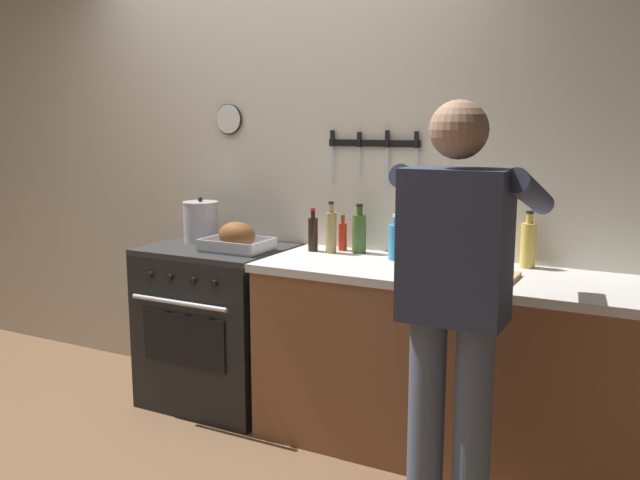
{
  "coord_description": "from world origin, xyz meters",
  "views": [
    {
      "loc": [
        2.04,
        -2.04,
        1.58
      ],
      "look_at": [
        0.5,
        0.85,
        1.02
      ],
      "focal_mm": 38.47,
      "sensor_mm": 36.0,
      "label": 1
    }
  ],
  "objects": [
    {
      "name": "stock_pot",
      "position": [
        -0.4,
        1.08,
        1.02
      ],
      "size": [
        0.2,
        0.2,
        0.26
      ],
      "color": "#B7B7BC",
      "rests_on": "stove"
    },
    {
      "name": "bottle_cooking_oil",
      "position": [
        1.41,
        1.23,
        1.01
      ],
      "size": [
        0.07,
        0.07,
        0.27
      ],
      "color": "gold",
      "rests_on": "counter_block"
    },
    {
      "name": "roasting_pan",
      "position": [
        -0.05,
        0.94,
        0.97
      ],
      "size": [
        0.35,
        0.26,
        0.16
      ],
      "color": "#B7B7BC",
      "rests_on": "stove"
    },
    {
      "name": "counter_block",
      "position": [
        1.2,
        0.99,
        0.45
      ],
      "size": [
        2.03,
        0.65,
        0.9
      ],
      "color": "brown",
      "rests_on": "ground"
    },
    {
      "name": "wall_back",
      "position": [
        -0.0,
        1.35,
        1.3
      ],
      "size": [
        6.0,
        0.13,
        2.6
      ],
      "color": "beige",
      "rests_on": "ground"
    },
    {
      "name": "bottle_olive_oil",
      "position": [
        0.55,
        1.19,
        1.01
      ],
      "size": [
        0.07,
        0.07,
        0.26
      ],
      "color": "#385623",
      "rests_on": "counter_block"
    },
    {
      "name": "bottle_vinegar",
      "position": [
        0.42,
        1.12,
        1.01
      ],
      "size": [
        0.06,
        0.06,
        0.27
      ],
      "color": "#997F4C",
      "rests_on": "counter_block"
    },
    {
      "name": "stove",
      "position": [
        -0.22,
        0.99,
        0.45
      ],
      "size": [
        0.76,
        0.67,
        0.9
      ],
      "color": "black",
      "rests_on": "ground"
    },
    {
      "name": "bottle_dish_soap",
      "position": [
        0.79,
        1.11,
        1.0
      ],
      "size": [
        0.08,
        0.08,
        0.23
      ],
      "color": "#338CCC",
      "rests_on": "counter_block"
    },
    {
      "name": "cutting_board",
      "position": [
        1.25,
        0.91,
        0.91
      ],
      "size": [
        0.36,
        0.24,
        0.02
      ],
      "primitive_type": "cube",
      "color": "tan",
      "rests_on": "counter_block"
    },
    {
      "name": "bottle_soy_sauce",
      "position": [
        0.31,
        1.12,
        1.0
      ],
      "size": [
        0.05,
        0.05,
        0.23
      ],
      "color": "black",
      "rests_on": "counter_block"
    },
    {
      "name": "person_cook",
      "position": [
        1.33,
        0.36,
        0.95
      ],
      "size": [
        0.51,
        0.63,
        1.66
      ],
      "rotation": [
        0.0,
        0.0,
        1.47
      ],
      "color": "#4C566B",
      "rests_on": "ground"
    },
    {
      "name": "bottle_hot_sauce",
      "position": [
        0.44,
        1.22,
        0.98
      ],
      "size": [
        0.05,
        0.05,
        0.19
      ],
      "color": "red",
      "rests_on": "counter_block"
    }
  ]
}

